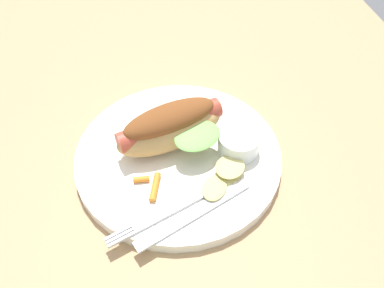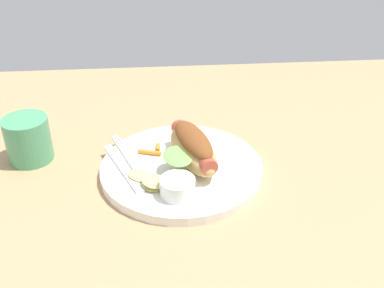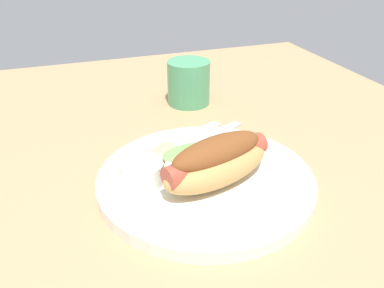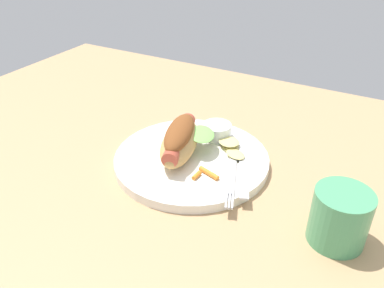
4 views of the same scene
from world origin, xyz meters
The scene contains 9 objects.
ground_plane centered at (0.00, 0.00, -0.90)cm, with size 120.00×90.00×1.80cm, color tan.
plate centered at (3.27, 1.36, 0.80)cm, with size 26.48×26.48×1.60cm, color white.
hot_dog centered at (1.39, 0.84, 4.59)cm, with size 10.62×15.47×5.89cm.
sauce_ramekin centered at (4.35, 9.00, 2.94)cm, with size 5.31×5.31×2.69cm, color white.
fork centered at (11.54, -0.29, 1.80)cm, with size 7.00×15.90×0.40cm.
knife centered at (12.77, 1.52, 1.78)cm, with size 14.95×1.40×0.36cm, color silver.
chips_pile centered at (8.57, 6.19, 2.27)cm, with size 7.40×7.30×1.45cm.
carrot_garnish centered at (8.00, -2.72, 1.98)cm, with size 3.92×3.41×0.79cm.
drinking_cup centered at (28.76, -5.19, 3.87)cm, with size 7.52×7.52×7.73cm, color #4C9E6B.
Camera 3 is at (-34.54, 16.43, 28.39)cm, focal length 37.19 mm.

